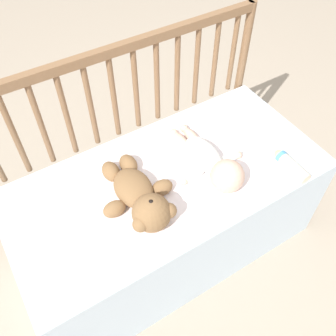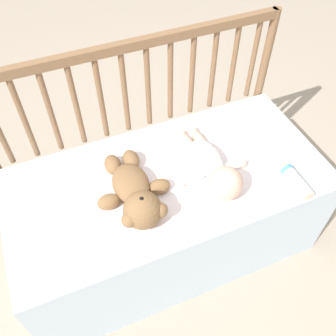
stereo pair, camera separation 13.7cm
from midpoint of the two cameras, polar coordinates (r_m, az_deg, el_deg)
ground_plane at (r=1.81m, az=2.19°, el=-11.28°), size 12.00×12.00×0.00m
crib_mattress at (r=1.61m, az=2.44°, el=-7.10°), size 1.22×0.59×0.48m
crib_rail at (r=1.52m, az=-2.12°, el=10.32°), size 1.22×0.04×0.88m
blanket at (r=1.42m, az=3.38°, el=-1.49°), size 0.80×0.51×0.01m
teddy_bear at (r=1.30m, az=-2.02°, el=-4.09°), size 0.27×0.37×0.14m
baby at (r=1.40m, az=9.71°, el=-0.13°), size 0.30×0.41×0.13m
baby_bottle at (r=1.48m, az=21.37°, el=-1.84°), size 0.05×0.17×0.05m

